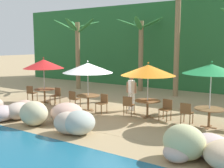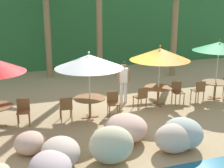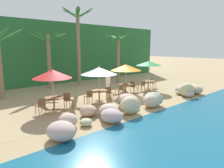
{
  "view_description": "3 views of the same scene",
  "coord_description": "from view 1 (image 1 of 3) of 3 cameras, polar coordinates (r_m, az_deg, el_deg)",
  "views": [
    {
      "loc": [
        6.85,
        -10.41,
        3.14
      ],
      "look_at": [
        -0.28,
        0.41,
        1.27
      ],
      "focal_mm": 44.83,
      "sensor_mm": 36.0,
      "label": 1
    },
    {
      "loc": [
        -3.67,
        -9.85,
        4.02
      ],
      "look_at": [
        -0.26,
        0.21,
        1.04
      ],
      "focal_mm": 48.07,
      "sensor_mm": 36.0,
      "label": 2
    },
    {
      "loc": [
        -8.92,
        -10.45,
        3.51
      ],
      "look_at": [
        -0.05,
        -0.16,
        1.03
      ],
      "focal_mm": 31.87,
      "sensor_mm": 36.0,
      "label": 3
    }
  ],
  "objects": [
    {
      "name": "dining_table_white",
      "position": [
        13.25,
        -4.89,
        -2.83
      ],
      "size": [
        1.1,
        1.1,
        0.74
      ],
      "color": "brown",
      "rests_on": "ground"
    },
    {
      "name": "waiter_in_white",
      "position": [
        13.19,
        3.97,
        -1.23
      ],
      "size": [
        0.52,
        0.35,
        1.7
      ],
      "color": "white",
      "rests_on": "ground"
    },
    {
      "name": "chair_orange_inland",
      "position": [
        12.31,
        3.34,
        -4.14
      ],
      "size": [
        0.48,
        0.48,
        0.87
      ],
      "color": "brown",
      "rests_on": "ground"
    },
    {
      "name": "chair_red_inland",
      "position": [
        15.93,
        -16.16,
        -1.63
      ],
      "size": [
        0.47,
        0.48,
        0.87
      ],
      "color": "brown",
      "rests_on": "ground"
    },
    {
      "name": "ground_plane",
      "position": [
        12.85,
        0.05,
        -5.95
      ],
      "size": [
        120.0,
        120.0,
        0.0
      ],
      "primitive_type": "plane",
      "color": "tan"
    },
    {
      "name": "umbrella_orange",
      "position": [
        11.88,
        7.38,
        2.83
      ],
      "size": [
        2.3,
        2.3,
        2.38
      ],
      "color": "silver",
      "rests_on": "ground"
    },
    {
      "name": "umbrella_red",
      "position": [
        15.26,
        -13.78,
        4.0
      ],
      "size": [
        2.14,
        2.14,
        2.44
      ],
      "color": "silver",
      "rests_on": "ground"
    },
    {
      "name": "dining_table_red",
      "position": [
        15.43,
        -13.59,
        -1.46
      ],
      "size": [
        1.1,
        1.1,
        0.74
      ],
      "color": "brown",
      "rests_on": "ground"
    },
    {
      "name": "chair_green_inland",
      "position": [
        11.33,
        14.92,
        -5.5
      ],
      "size": [
        0.43,
        0.43,
        0.87
      ],
      "color": "brown",
      "rests_on": "ground"
    },
    {
      "name": "foliage_backdrop",
      "position": [
        20.58,
        14.09,
        7.55
      ],
      "size": [
        28.0,
        2.4,
        6.0
      ],
      "color": "#286633",
      "rests_on": "ground"
    },
    {
      "name": "umbrella_white",
      "position": [
        13.05,
        -4.97,
        3.3
      ],
      "size": [
        2.33,
        2.33,
        2.38
      ],
      "color": "silver",
      "rests_on": "ground"
    },
    {
      "name": "rock_seawall",
      "position": [
        10.08,
        -7.12,
        -7.77
      ],
      "size": [
        12.51,
        2.72,
        0.99
      ],
      "color": "#C4A39C",
      "rests_on": "ground"
    },
    {
      "name": "dining_table_green",
      "position": [
        11.15,
        19.24,
        -5.36
      ],
      "size": [
        1.1,
        1.1,
        0.74
      ],
      "color": "brown",
      "rests_on": "ground"
    },
    {
      "name": "chair_orange_seaward",
      "position": [
        11.78,
        10.99,
        -4.85
      ],
      "size": [
        0.46,
        0.47,
        0.87
      ],
      "color": "brown",
      "rests_on": "ground"
    },
    {
      "name": "chair_white_inland",
      "position": [
        13.77,
        -7.8,
        -2.88
      ],
      "size": [
        0.44,
        0.45,
        0.87
      ],
      "color": "brown",
      "rests_on": "ground"
    },
    {
      "name": "chair_white_seaward",
      "position": [
        12.75,
        -1.93,
        -3.7
      ],
      "size": [
        0.47,
        0.48,
        0.87
      ],
      "color": "brown",
      "rests_on": "ground"
    },
    {
      "name": "palm_tree_third",
      "position": [
        17.19,
        13.29,
        12.75
      ],
      "size": [
        2.98,
        2.81,
        6.97
      ],
      "color": "olive",
      "rests_on": "ground"
    },
    {
      "name": "dining_table_orange",
      "position": [
        12.1,
        7.26,
        -3.92
      ],
      "size": [
        1.1,
        1.1,
        0.74
      ],
      "color": "brown",
      "rests_on": "ground"
    },
    {
      "name": "terrace_deck",
      "position": [
        12.85,
        0.05,
        -5.93
      ],
      "size": [
        18.0,
        5.2,
        0.01
      ],
      "color": "tan",
      "rests_on": "ground"
    },
    {
      "name": "umbrella_green",
      "position": [
        10.9,
        19.63,
        2.9
      ],
      "size": [
        2.11,
        2.11,
        2.52
      ],
      "color": "silver",
      "rests_on": "ground"
    },
    {
      "name": "chair_red_seaward",
      "position": [
        14.85,
        -11.3,
        -2.16
      ],
      "size": [
        0.46,
        0.47,
        0.87
      ],
      "color": "brown",
      "rests_on": "ground"
    },
    {
      "name": "palm_tree_second",
      "position": [
        18.7,
        5.95,
        8.46
      ],
      "size": [
        3.24,
        3.22,
        4.83
      ],
      "color": "olive",
      "rests_on": "ground"
    },
    {
      "name": "palm_tree_nearest",
      "position": [
        19.72,
        -7.05,
        8.37
      ],
      "size": [
        3.07,
        3.23,
        4.84
      ],
      "color": "olive",
      "rests_on": "ground"
    }
  ]
}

